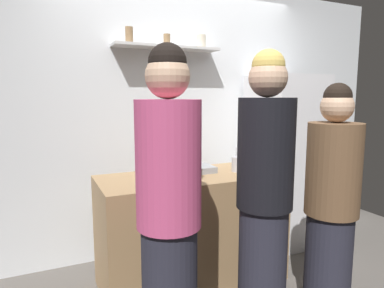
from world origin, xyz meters
name	(u,v)px	position (x,y,z in m)	size (l,w,h in m)	color
back_wall_assembly	(179,118)	(0.00, 1.25, 1.30)	(4.80, 0.32, 2.60)	white
refrigerator	(284,161)	(1.00, 0.85, 0.86)	(0.62, 0.66, 1.72)	white
counter	(192,229)	(-0.18, 0.53, 0.45)	(1.47, 0.64, 0.89)	#9E7A51
baking_pan	(193,169)	(-0.14, 0.62, 0.92)	(0.34, 0.24, 0.05)	gray
utensil_holder	(238,164)	(0.22, 0.49, 0.96)	(0.11, 0.11, 0.22)	#B2B2B7
wine_bottle_amber_glass	(252,156)	(0.36, 0.50, 1.02)	(0.07, 0.07, 0.33)	#472814
wine_bottle_green_glass	(163,166)	(-0.45, 0.47, 1.00)	(0.07, 0.07, 0.29)	#19471E
wine_bottle_dark_glass	(195,166)	(-0.24, 0.34, 1.01)	(0.08, 0.08, 0.32)	black
water_bottle_plastic	(247,154)	(0.41, 0.64, 1.00)	(0.10, 0.10, 0.25)	silver
person_brown_jacket	(331,209)	(0.44, -0.30, 0.78)	(0.34, 0.34, 1.60)	#262633
person_blonde	(264,199)	(-0.04, -0.23, 0.89)	(0.34, 0.34, 1.78)	#262633
person_pink_top	(169,216)	(-0.67, -0.26, 0.89)	(0.34, 0.34, 1.77)	#262633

